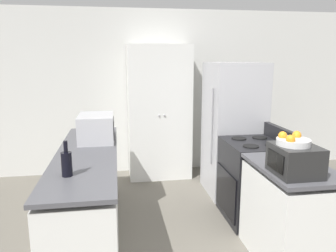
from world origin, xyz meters
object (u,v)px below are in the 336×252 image
(refrigerator, at_px, (233,129))
(microwave, at_px, (96,128))
(stove, at_px, (253,180))
(pantry_cabinet, at_px, (159,112))
(wine_bottle, at_px, (67,163))
(fruit_bowl, at_px, (293,141))
(toaster_oven, at_px, (295,160))

(refrigerator, xyz_separation_m, microwave, (-1.79, -0.44, 0.17))
(microwave, bearing_deg, stove, -11.01)
(pantry_cabinet, relative_size, stove, 1.90)
(microwave, height_order, wine_bottle, microwave)
(microwave, distance_m, wine_bottle, 1.14)
(fruit_bowl, bearing_deg, pantry_cabinet, 105.75)
(refrigerator, xyz_separation_m, toaster_oven, (-0.15, -1.82, 0.14))
(pantry_cabinet, bearing_deg, wine_bottle, -113.99)
(stove, height_order, fruit_bowl, fruit_bowl)
(refrigerator, height_order, microwave, refrigerator)
(pantry_cabinet, distance_m, toaster_oven, 2.74)
(microwave, relative_size, wine_bottle, 1.83)
(pantry_cabinet, bearing_deg, toaster_oven, -73.92)
(pantry_cabinet, distance_m, stove, 1.91)
(toaster_oven, height_order, fruit_bowl, fruit_bowl)
(microwave, xyz_separation_m, toaster_oven, (1.64, -1.38, -0.03))
(refrigerator, xyz_separation_m, fruit_bowl, (-0.17, -1.80, 0.30))
(microwave, bearing_deg, fruit_bowl, -40.01)
(pantry_cabinet, height_order, microwave, pantry_cabinet)
(refrigerator, bearing_deg, wine_bottle, -141.41)
(refrigerator, xyz_separation_m, wine_bottle, (-1.97, -1.57, 0.13))
(wine_bottle, relative_size, toaster_oven, 0.79)
(pantry_cabinet, distance_m, wine_bottle, 2.60)
(pantry_cabinet, height_order, wine_bottle, pantry_cabinet)
(pantry_cabinet, xyz_separation_m, fruit_bowl, (0.74, -2.61, 0.17))
(refrigerator, height_order, fruit_bowl, refrigerator)
(wine_bottle, bearing_deg, pantry_cabinet, 66.01)
(wine_bottle, xyz_separation_m, toaster_oven, (1.82, -0.25, 0.01))
(pantry_cabinet, bearing_deg, stove, -61.00)
(pantry_cabinet, xyz_separation_m, microwave, (-0.88, -1.25, 0.05))
(pantry_cabinet, distance_m, microwave, 1.53)
(stove, height_order, toaster_oven, toaster_oven)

